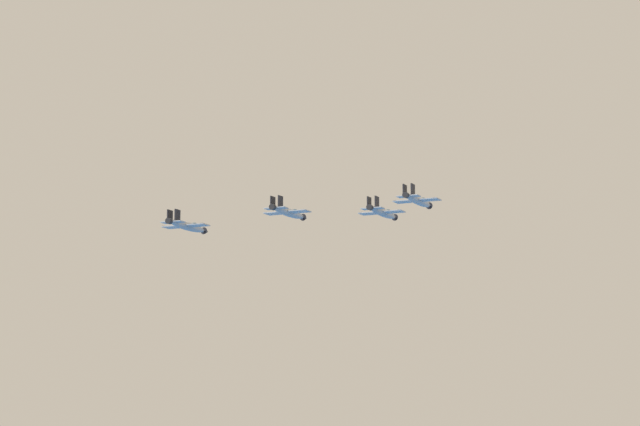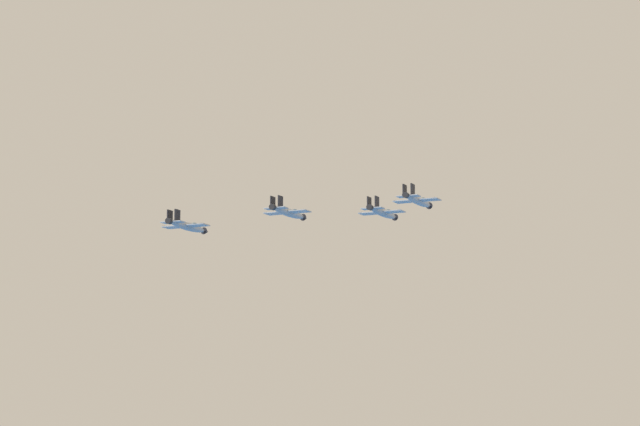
{
  "view_description": "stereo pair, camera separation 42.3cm",
  "coord_description": "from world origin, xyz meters",
  "px_view_note": "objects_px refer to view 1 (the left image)",
  "views": [
    {
      "loc": [
        251.73,
        -134.3,
        80.82
      ],
      "look_at": [
        28.56,
        -43.43,
        121.53
      ],
      "focal_mm": 75.38,
      "sensor_mm": 36.0,
      "label": 1
    },
    {
      "loc": [
        251.89,
        -133.91,
        80.82
      ],
      "look_at": [
        28.56,
        -43.43,
        121.53
      ],
      "focal_mm": 75.38,
      "sensor_mm": 36.0,
      "label": 2
    }
  ],
  "objects_px": {
    "jet_lead": "(383,212)",
    "jet_left_outer": "(187,226)",
    "jet_left_wingman": "(289,212)",
    "jet_right_wingman": "(418,200)"
  },
  "relations": [
    {
      "from": "jet_lead",
      "to": "jet_left_outer",
      "type": "xyz_separation_m",
      "value": [
        1.98,
        -39.22,
        -5.26
      ]
    },
    {
      "from": "jet_lead",
      "to": "jet_right_wingman",
      "type": "distance_m",
      "value": 19.67
    },
    {
      "from": "jet_lead",
      "to": "jet_left_wingman",
      "type": "relative_size",
      "value": 1.0
    },
    {
      "from": "jet_right_wingman",
      "to": "jet_left_outer",
      "type": "bearing_deg",
      "value": 111.35
    },
    {
      "from": "jet_lead",
      "to": "jet_left_outer",
      "type": "distance_m",
      "value": 39.62
    },
    {
      "from": "jet_lead",
      "to": "jet_left_wingman",
      "type": "xyz_separation_m",
      "value": [
        0.99,
        -19.61,
        -1.38
      ]
    },
    {
      "from": "jet_left_wingman",
      "to": "jet_right_wingman",
      "type": "xyz_separation_m",
      "value": [
        18.53,
        17.43,
        0.31
      ]
    },
    {
      "from": "jet_lead",
      "to": "jet_right_wingman",
      "type": "height_order",
      "value": "jet_lead"
    },
    {
      "from": "jet_left_wingman",
      "to": "jet_left_outer",
      "type": "bearing_deg",
      "value": 140.43
    },
    {
      "from": "jet_lead",
      "to": "jet_left_outer",
      "type": "bearing_deg",
      "value": 139.97
    }
  ]
}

